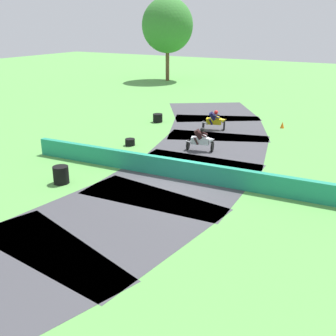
{
  "coord_description": "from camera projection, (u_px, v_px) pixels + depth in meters",
  "views": [
    {
      "loc": [
        8.39,
        -15.83,
        6.98
      ],
      "look_at": [
        -0.0,
        -1.23,
        0.9
      ],
      "focal_mm": 43.95,
      "sensor_mm": 36.0,
      "label": 1
    }
  ],
  "objects": [
    {
      "name": "tire_stack_mid_a",
      "position": [
        61.0,
        175.0,
        18.52
      ],
      "size": [
        0.7,
        0.7,
        0.8
      ],
      "color": "black",
      "rests_on": "ground"
    },
    {
      "name": "motorcycle_lead_white",
      "position": [
        201.0,
        140.0,
        22.99
      ],
      "size": [
        1.7,
        0.99,
        1.42
      ],
      "color": "black",
      "rests_on": "ground"
    },
    {
      "name": "track_asphalt",
      "position": [
        147.0,
        172.0,
        19.98
      ],
      "size": [
        12.93,
        38.78,
        0.01
      ],
      "color": "#3D3D42",
      "rests_on": "ground"
    },
    {
      "name": "traffic_cone",
      "position": [
        282.0,
        125.0,
        28.07
      ],
      "size": [
        0.28,
        0.28,
        0.44
      ],
      "primitive_type": "cone",
      "color": "orange",
      "rests_on": "ground"
    },
    {
      "name": "tree_far_left",
      "position": [
        167.0,
        25.0,
        48.13
      ],
      "size": [
        6.0,
        6.0,
        9.53
      ],
      "color": "brown",
      "rests_on": "ground"
    },
    {
      "name": "tire_stack_mid_b",
      "position": [
        130.0,
        142.0,
        24.2
      ],
      "size": [
        0.57,
        0.57,
        0.4
      ],
      "color": "black",
      "rests_on": "ground"
    },
    {
      "name": "safety_barrier",
      "position": [
        285.0,
        187.0,
        17.07
      ],
      "size": [
        26.12,
        1.87,
        0.9
      ],
      "primitive_type": "cube",
      "rotation": [
        0.0,
        0.0,
        -1.51
      ],
      "color": "#1E8466",
      "rests_on": "ground"
    },
    {
      "name": "motorcycle_chase_yellow",
      "position": [
        215.0,
        120.0,
        27.47
      ],
      "size": [
        1.72,
        1.16,
        1.43
      ],
      "color": "black",
      "rests_on": "ground"
    },
    {
      "name": "ground_plane",
      "position": [
        181.0,
        178.0,
        19.21
      ],
      "size": [
        120.0,
        120.0,
        0.0
      ],
      "primitive_type": "plane",
      "color": "#569947"
    },
    {
      "name": "tire_stack_far",
      "position": [
        158.0,
        118.0,
        29.69
      ],
      "size": [
        0.69,
        0.69,
        0.6
      ],
      "color": "black",
      "rests_on": "ground"
    }
  ]
}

